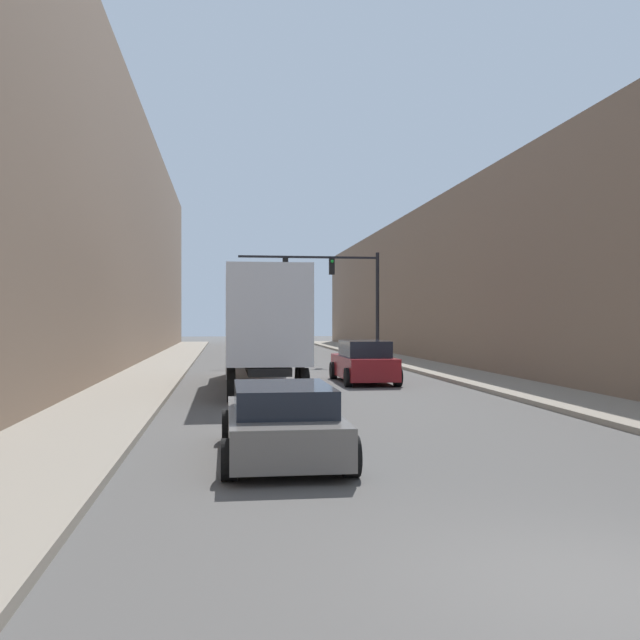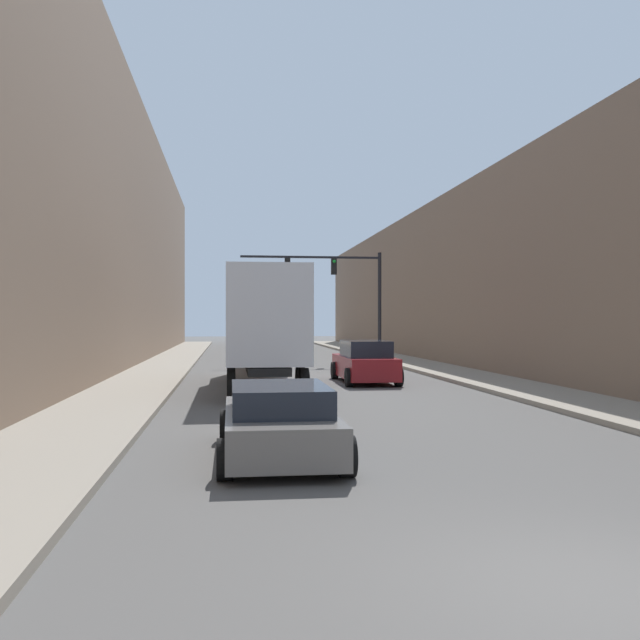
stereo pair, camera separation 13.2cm
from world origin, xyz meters
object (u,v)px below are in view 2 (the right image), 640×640
Objects in this scene: traffic_signal_gantry at (345,285)px; suv_car at (365,363)px; sedan_car at (279,422)px; semi_truck at (261,325)px.

suv_car is at bearing -95.61° from traffic_signal_gantry.
suv_car is (4.35, 14.66, 0.14)m from sedan_car.
traffic_signal_gantry reaches higher than semi_truck.
semi_truck reaches higher than suv_car.
semi_truck is 4.55m from suv_car.
traffic_signal_gantry reaches higher than suv_car.
traffic_signal_gantry is at bearing 84.39° from suv_car.
semi_truck is at bearing 88.87° from sedan_car.
traffic_signal_gantry is at bearing 78.28° from sedan_car.
sedan_car is 0.60× the size of traffic_signal_gantry.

